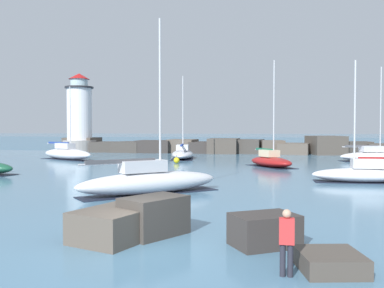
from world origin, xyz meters
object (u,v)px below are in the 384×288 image
object	(u,v)px
sailboat_moored_2	(149,181)
sailboat_moored_5	(183,154)
person_on_rocks	(287,239)
sailboat_moored_6	(362,174)
sailboat_moored_8	(374,156)
sailboat_moored_1	(271,161)
mooring_buoy_orange_near	(177,160)
sailboat_moored_4	(67,153)
lighthouse	(79,118)

from	to	relation	value
sailboat_moored_2	sailboat_moored_5	size ratio (longest dim) A/B	0.97
sailboat_moored_2	person_on_rocks	world-z (taller)	sailboat_moored_2
sailboat_moored_6	sailboat_moored_8	distance (m)	20.43
sailboat_moored_1	person_on_rocks	world-z (taller)	sailboat_moored_1
sailboat_moored_1	mooring_buoy_orange_near	xyz separation A→B (m)	(-9.58, 2.52, -0.28)
sailboat_moored_8	sailboat_moored_4	bearing A→B (deg)	-173.68
sailboat_moored_4	mooring_buoy_orange_near	xyz separation A→B (m)	(13.59, -2.76, -0.41)
person_on_rocks	lighthouse	bearing A→B (deg)	119.91
sailboat_moored_8	mooring_buoy_orange_near	world-z (taller)	sailboat_moored_8
sailboat_moored_5	sailboat_moored_1	bearing A→B (deg)	-41.69
sailboat_moored_2	sailboat_moored_5	bearing A→B (deg)	97.98
lighthouse	sailboat_moored_8	size ratio (longest dim) A/B	1.17
sailboat_moored_4	person_on_rocks	distance (m)	42.55
lighthouse	person_on_rocks	xyz separation A→B (m)	(29.58, -51.43, -4.26)
sailboat_moored_1	sailboat_moored_6	size ratio (longest dim) A/B	1.22
sailboat_moored_1	person_on_rocks	distance (m)	30.14
person_on_rocks	sailboat_moored_6	bearing A→B (deg)	74.00
mooring_buoy_orange_near	sailboat_moored_4	bearing A→B (deg)	168.51
sailboat_moored_1	sailboat_moored_2	distance (m)	19.19
sailboat_moored_4	mooring_buoy_orange_near	distance (m)	13.87
sailboat_moored_1	sailboat_moored_4	xyz separation A→B (m)	(-23.17, 5.28, 0.13)
sailboat_moored_1	mooring_buoy_orange_near	bearing A→B (deg)	165.27
sailboat_moored_1	sailboat_moored_5	xyz separation A→B (m)	(-10.33, 9.21, 0.03)
sailboat_moored_4	lighthouse	bearing A→B (deg)	110.50
sailboat_moored_4	sailboat_moored_5	distance (m)	13.42
sailboat_moored_8	mooring_buoy_orange_near	size ratio (longest dim) A/B	12.70
mooring_buoy_orange_near	person_on_rocks	size ratio (longest dim) A/B	0.50
lighthouse	sailboat_moored_1	bearing A→B (deg)	-36.14
sailboat_moored_5	mooring_buoy_orange_near	world-z (taller)	sailboat_moored_5
lighthouse	person_on_rocks	world-z (taller)	lighthouse
sailboat_moored_4	mooring_buoy_orange_near	bearing A→B (deg)	-11.49
lighthouse	sailboat_moored_1	distance (m)	36.40
lighthouse	sailboat_moored_5	distance (m)	22.83
mooring_buoy_orange_near	sailboat_moored_6	bearing A→B (deg)	-40.25
sailboat_moored_1	person_on_rocks	bearing A→B (deg)	-89.20
sailboat_moored_8	person_on_rocks	size ratio (longest dim) A/B	6.33
sailboat_moored_2	person_on_rocks	size ratio (longest dim) A/B	5.90
sailboat_moored_1	sailboat_moored_6	bearing A→B (deg)	-60.66
sailboat_moored_2	sailboat_moored_5	xyz separation A→B (m)	(-3.82, 27.26, -0.09)
mooring_buoy_orange_near	sailboat_moored_5	bearing A→B (deg)	96.43
sailboat_moored_1	sailboat_moored_2	world-z (taller)	sailboat_moored_1
sailboat_moored_6	sailboat_moored_8	xyz separation A→B (m)	(5.18, 19.76, 0.04)
sailboat_moored_1	person_on_rocks	xyz separation A→B (m)	(0.42, -30.13, 0.32)
sailboat_moored_6	sailboat_moored_2	bearing A→B (deg)	-149.48
person_on_rocks	sailboat_moored_1	bearing A→B (deg)	90.80
sailboat_moored_6	sailboat_moored_8	size ratio (longest dim) A/B	0.78
sailboat_moored_5	sailboat_moored_4	bearing A→B (deg)	-163.00
sailboat_moored_2	mooring_buoy_orange_near	distance (m)	20.80
sailboat_moored_8	sailboat_moored_6	bearing A→B (deg)	-104.68
mooring_buoy_orange_near	person_on_rocks	distance (m)	34.15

